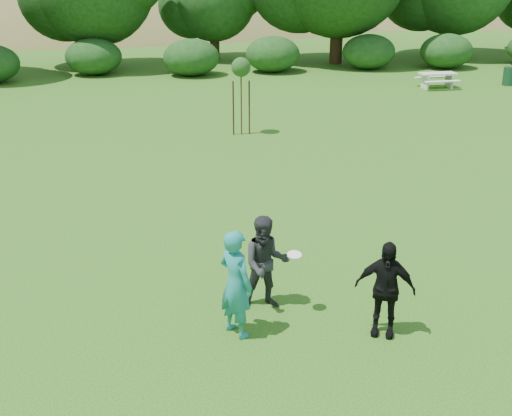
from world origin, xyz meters
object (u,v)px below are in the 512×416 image
at_px(player_black, 385,289).
at_px(trash_can_near, 509,76).
at_px(sapling, 241,69).
at_px(player_grey, 266,263).
at_px(player_teal, 236,283).
at_px(picnic_table, 437,78).

bearing_deg(player_black, trash_can_near, 80.29).
bearing_deg(player_black, sapling, 116.97).
distance_m(player_grey, sapling, 12.67).
bearing_deg(player_teal, player_grey, -73.79).
bearing_deg(trash_can_near, player_teal, -131.46).
distance_m(player_teal, picnic_table, 24.09).
distance_m(trash_can_near, sapling, 16.56).
height_order(player_teal, picnic_table, player_teal).
height_order(player_black, picnic_table, player_black).
relative_size(player_teal, trash_can_near, 2.24).
xyz_separation_m(player_black, trash_can_near, (14.98, 20.36, -0.45)).
xyz_separation_m(player_teal, player_black, (2.56, -0.51, -0.11)).
height_order(player_teal, trash_can_near, player_teal).
height_order(trash_can_near, picnic_table, trash_can_near).
distance_m(player_black, trash_can_near, 25.28).
height_order(player_black, trash_can_near, player_black).
height_order(player_teal, player_black, player_teal).
bearing_deg(player_teal, trash_can_near, -73.57).
relative_size(player_grey, picnic_table, 1.04).
distance_m(player_black, picnic_table, 23.19).
xyz_separation_m(player_grey, sapling, (1.77, 12.45, 1.48)).
xyz_separation_m(trash_can_near, sapling, (-15.06, -6.60, 1.97)).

